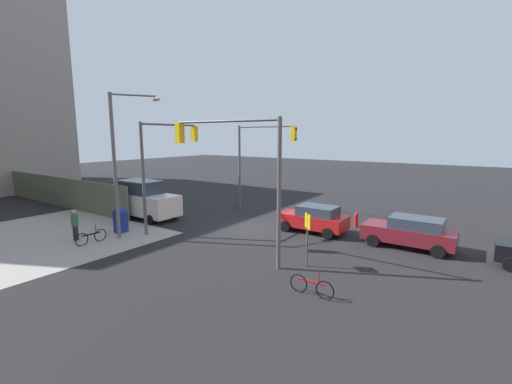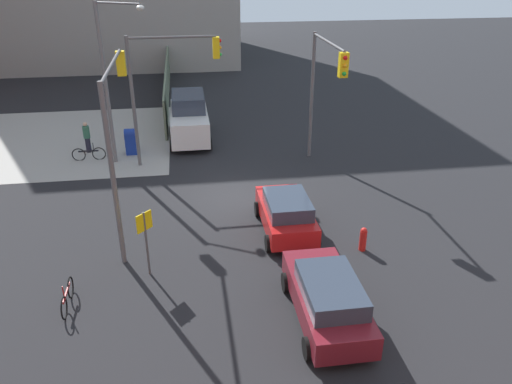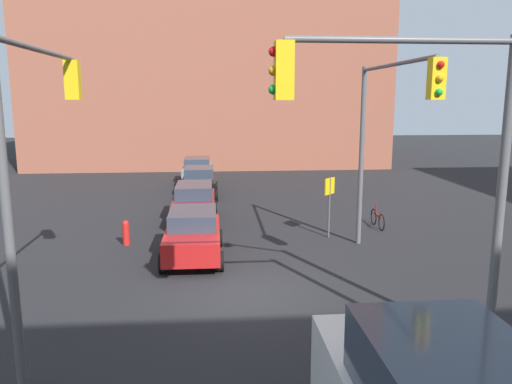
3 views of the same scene
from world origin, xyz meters
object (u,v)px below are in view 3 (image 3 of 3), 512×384
Objects in this scene: sedan_black at (199,182)px; hatchback_maroon at (194,202)px; traffic_signal_ne_corner at (418,144)px; hatchback_red at (193,234)px; traffic_signal_se_corner at (39,136)px; sedan_gray at (197,170)px; traffic_signal_nw_corner at (386,121)px; bicycle_at_crosswalk at (377,219)px; fire_hydrant at (126,232)px.

hatchback_maroon is at bearing -0.75° from sedan_black.
traffic_signal_ne_corner is 9.70m from hatchback_red.
sedan_black is (-16.81, 2.77, -3.77)m from traffic_signal_se_corner.
hatchback_red and sedan_gray have the same top height.
bicycle_at_crosswalk is at bearing 162.35° from traffic_signal_nw_corner.
traffic_signal_nw_corner is at bearing 21.19° from sedan_gray.
hatchback_maroon is 1.14× the size of sedan_black.
bicycle_at_crosswalk is at bearing 100.03° from fire_hydrant.
traffic_signal_nw_corner is at bearing 71.49° from fire_hydrant.
hatchback_red is at bearing 55.93° from fire_hydrant.
hatchback_red is 2.30× the size of bicycle_at_crosswalk.
traffic_signal_nw_corner is at bearing 165.66° from traffic_signal_ne_corner.
sedan_gray is (-15.57, -0.35, 0.00)m from hatchback_red.
sedan_gray is 4.60m from sedan_black.
fire_hydrant is at bearing 177.73° from traffic_signal_se_corner.
sedan_black is at bearing 165.02° from fire_hydrant.
traffic_signal_nw_corner is 18.37m from sedan_gray.
fire_hydrant is 0.21× the size of hatchback_maroon.
fire_hydrant is 0.23× the size of sedan_gray.
traffic_signal_se_corner is 6.91× the size of fire_hydrant.
sedan_black is (-9.25, 2.47, 0.36)m from fire_hydrant.
fire_hydrant is 4.35m from hatchback_maroon.
sedan_gray is (-23.34, -4.81, -3.73)m from traffic_signal_ne_corner.
sedan_black reaches higher than bicycle_at_crosswalk.
traffic_signal_se_corner is 7.51m from hatchback_red.
traffic_signal_se_corner reaches higher than hatchback_red.
traffic_signal_ne_corner is 1.66× the size of sedan_black.
traffic_signal_se_corner is 8.62m from fire_hydrant.
bicycle_at_crosswalk is (1.81, 7.80, -0.50)m from hatchback_maroon.
fire_hydrant is at bearing -124.07° from hatchback_red.
hatchback_maroon is 5.64m from sedan_black.
traffic_signal_nw_corner reaches higher than hatchback_red.
traffic_signal_ne_corner is 3.71× the size of bicycle_at_crosswalk.
fire_hydrant is 3.11m from hatchback_red.
traffic_signal_nw_corner reaches higher than fire_hydrant.
sedan_gray reaches higher than bicycle_at_crosswalk.
sedan_black is 2.24× the size of bicycle_at_crosswalk.
sedan_gray is (-16.75, -6.49, -3.83)m from traffic_signal_nw_corner.
hatchback_maroon is (-3.61, 2.40, 0.36)m from fire_hydrant.
hatchback_red is at bearing 1.71° from hatchback_maroon.
fire_hydrant is at bearing -14.98° from sedan_black.
traffic_signal_nw_corner and traffic_signal_se_corner have the same top height.
traffic_signal_ne_corner is at bearing 75.21° from traffic_signal_se_corner.
traffic_signal_nw_corner is 3.71× the size of bicycle_at_crosswalk.
traffic_signal_se_corner is 3.71× the size of bicycle_at_crosswalk.
hatchback_maroon and sedan_black have the same top height.
hatchback_red is 0.96× the size of sedan_gray.
hatchback_maroon is at bearing -103.04° from bicycle_at_crosswalk.
traffic_signal_ne_corner is at bearing -14.34° from traffic_signal_nw_corner.
fire_hydrant is at bearing -143.55° from traffic_signal_ne_corner.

